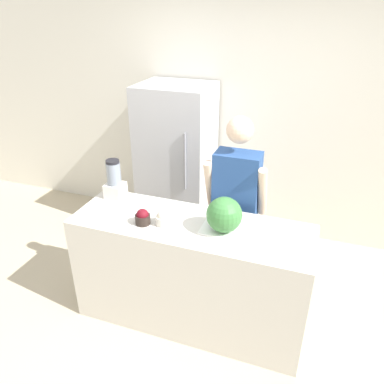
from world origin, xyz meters
The scene contains 10 objects.
ground_plane centered at (0.00, 0.00, 0.00)m, with size 14.00×14.00×0.00m, color beige.
wall_back centered at (0.00, 1.94, 1.30)m, with size 8.00×0.06×2.60m.
counter_island centered at (0.00, 0.30, 0.46)m, with size 1.82×0.61×0.93m.
refrigerator centered at (-0.62, 1.57, 0.84)m, with size 0.74×0.66×1.67m.
person centered at (0.23, 0.79, 0.84)m, with size 0.51×0.26×1.63m.
cutting_board centered at (0.27, 0.30, 0.93)m, with size 0.35×0.24×0.01m.
watermelon centered at (0.26, 0.28, 1.07)m, with size 0.25×0.25×0.25m.
bowl_cherries centered at (-0.34, 0.19, 0.98)m, with size 0.11×0.11×0.12m.
bowl_cream centered at (-0.18, 0.23, 0.98)m, with size 0.12×0.12×0.12m.
blender centered at (-0.74, 0.50, 1.07)m, with size 0.15×0.15×0.33m.
Camera 1 is at (0.81, -1.92, 2.40)m, focal length 35.00 mm.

